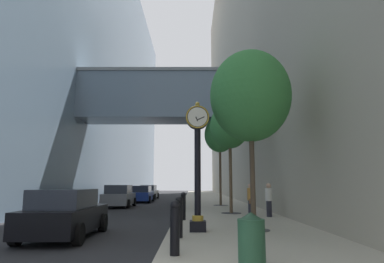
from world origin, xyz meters
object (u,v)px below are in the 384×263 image
(street_tree_mid_near, at_px, (230,126))
(car_silver_mid, at_px, (149,192))
(bollard_fourth, at_px, (184,205))
(car_blue_far, at_px, (142,194))
(street_tree_mid_far, at_px, (220,135))
(pedestrian_walking, at_px, (251,199))
(street_tree_near, at_px, (251,96))
(street_clock, at_px, (198,158))
(trash_bin, at_px, (252,240))
(car_grey_trailing, at_px, (119,196))
(bollard_second, at_px, (179,216))
(bollard_nearest, at_px, (175,226))
(car_black_near, at_px, (66,214))
(pedestrian_by_clock, at_px, (269,199))

(street_tree_mid_near, height_order, car_silver_mid, street_tree_mid_near)
(bollard_fourth, relative_size, car_blue_far, 0.26)
(street_tree_mid_far, distance_m, pedestrian_walking, 9.25)
(street_tree_mid_far, relative_size, car_blue_far, 1.43)
(street_tree_near, distance_m, street_tree_mid_far, 13.56)
(street_clock, xyz_separation_m, pedestrian_walking, (2.80, 5.74, -1.62))
(bollard_fourth, bearing_deg, pedestrian_walking, 32.30)
(trash_bin, height_order, car_silver_mid, car_silver_mid)
(street_clock, bearing_deg, car_grey_trailing, 112.39)
(bollard_second, bearing_deg, car_grey_trailing, 108.57)
(bollard_nearest, distance_m, pedestrian_walking, 10.17)
(car_silver_mid, bearing_deg, street_clock, -79.28)
(car_silver_mid, bearing_deg, car_black_near, -88.18)
(car_silver_mid, bearing_deg, car_grey_trailing, -91.85)
(street_clock, bearing_deg, car_blue_far, 103.60)
(car_black_near, relative_size, car_grey_trailing, 1.03)
(street_tree_mid_far, height_order, car_grey_trailing, street_tree_mid_far)
(bollard_nearest, bearing_deg, bollard_second, 90.00)
(trash_bin, distance_m, pedestrian_by_clock, 10.42)
(street_tree_mid_near, height_order, car_grey_trailing, street_tree_mid_near)
(street_tree_near, relative_size, street_tree_mid_far, 0.97)
(trash_bin, relative_size, pedestrian_by_clock, 0.65)
(bollard_second, relative_size, pedestrian_by_clock, 0.75)
(street_tree_mid_far, bearing_deg, pedestrian_by_clock, -79.54)
(pedestrian_by_clock, bearing_deg, street_tree_mid_far, 100.46)
(bollard_fourth, height_order, car_blue_far, car_blue_far)
(street_tree_near, height_order, car_blue_far, street_tree_near)
(car_silver_mid, relative_size, car_blue_far, 0.92)
(street_clock, relative_size, car_black_near, 1.07)
(bollard_fourth, relative_size, pedestrian_walking, 0.76)
(bollard_second, xyz_separation_m, street_tree_mid_near, (2.53, 8.39, 4.17))
(bollard_fourth, distance_m, pedestrian_by_clock, 4.39)
(car_blue_far, bearing_deg, street_clock, -76.40)
(pedestrian_walking, distance_m, car_silver_mid, 23.18)
(bollard_nearest, relative_size, bollard_second, 1.00)
(street_tree_near, bearing_deg, street_tree_mid_near, 90.00)
(bollard_second, relative_size, street_tree_mid_far, 0.18)
(bollard_nearest, height_order, street_tree_mid_near, street_tree_mid_near)
(trash_bin, bearing_deg, street_tree_mid_far, 86.95)
(pedestrian_by_clock, bearing_deg, bollard_nearest, -115.15)
(trash_bin, bearing_deg, street_tree_mid_near, 85.25)
(trash_bin, bearing_deg, street_clock, 100.51)
(street_clock, relative_size, pedestrian_by_clock, 2.78)
(bollard_fourth, relative_size, car_silver_mid, 0.28)
(bollard_nearest, bearing_deg, bollard_fourth, 90.00)
(street_tree_mid_far, distance_m, car_grey_trailing, 8.90)
(bollard_nearest, height_order, bollard_fourth, same)
(bollard_nearest, bearing_deg, car_black_near, 138.57)
(pedestrian_walking, bearing_deg, bollard_nearest, -109.46)
(bollard_second, relative_size, car_black_near, 0.29)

